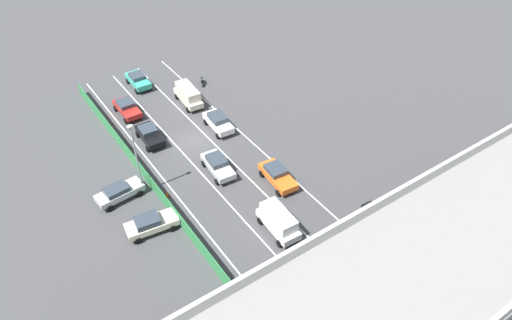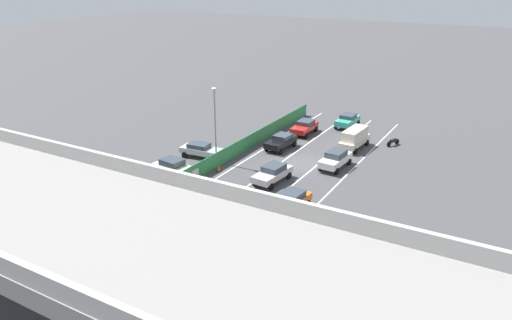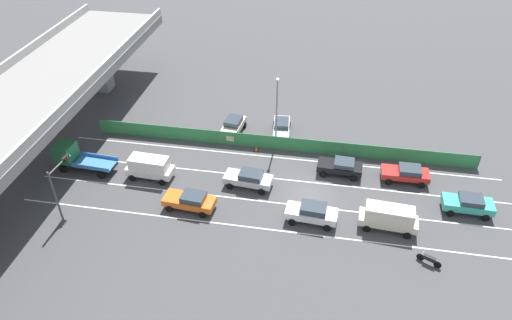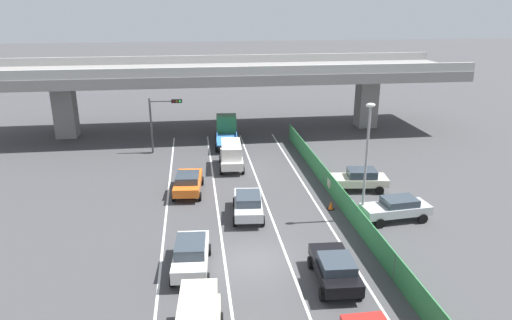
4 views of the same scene
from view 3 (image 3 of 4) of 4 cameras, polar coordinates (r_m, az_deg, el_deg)
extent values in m
plane|color=#424244|center=(43.59, 6.53, -4.13)|extent=(300.00, 300.00, 0.00)
cube|color=silver|center=(40.01, 0.53, -8.31)|extent=(0.14, 43.50, 0.01)
cube|color=silver|center=(42.51, 1.29, -5.08)|extent=(0.14, 43.50, 0.01)
cube|color=silver|center=(45.14, 1.96, -2.22)|extent=(0.14, 43.50, 0.01)
cube|color=silver|center=(47.88, 2.55, 0.32)|extent=(0.14, 43.50, 0.01)
cube|color=gray|center=(48.84, -27.11, 5.49)|extent=(50.78, 10.64, 1.03)
cube|color=#B2B2AD|center=(45.63, -22.18, 6.21)|extent=(50.78, 0.30, 0.90)
cube|color=gray|center=(62.38, -18.43, 10.54)|extent=(2.08, 2.08, 5.73)
cube|color=#338447|center=(48.63, 2.81, 2.07)|extent=(0.06, 39.50, 1.56)
cylinder|color=#4C514C|center=(50.77, 25.49, -0.26)|extent=(0.10, 0.10, 1.56)
cylinder|color=#4C514C|center=(48.47, 10.55, 1.29)|extent=(0.10, 0.10, 1.56)
cylinder|color=#4C514C|center=(49.68, -4.74, 2.79)|extent=(0.10, 0.10, 1.56)
cylinder|color=#4C514C|center=(54.15, -18.43, 3.97)|extent=(0.10, 0.10, 1.56)
cube|color=#B7BABC|center=(43.76, -0.95, -2.34)|extent=(2.18, 4.61, 0.60)
cube|color=#333D47|center=(43.35, -0.62, -1.81)|extent=(1.75, 2.21, 0.53)
cylinder|color=black|center=(43.74, -3.19, -3.20)|extent=(0.28, 0.66, 0.64)
cylinder|color=black|center=(45.06, -2.50, -1.80)|extent=(0.28, 0.66, 0.64)
cylinder|color=black|center=(43.07, 0.68, -3.86)|extent=(0.28, 0.66, 0.64)
cylinder|color=black|center=(44.42, 1.25, -2.42)|extent=(0.28, 0.66, 0.64)
cube|color=beige|center=(41.03, 15.74, -7.11)|extent=(2.08, 4.94, 0.65)
cube|color=beige|center=(40.47, 15.94, -6.22)|extent=(1.81, 4.06, 1.08)
cylinder|color=black|center=(40.60, 13.30, -8.12)|extent=(0.27, 0.65, 0.64)
cylinder|color=black|center=(41.88, 13.43, -6.49)|extent=(0.27, 0.65, 0.64)
cylinder|color=black|center=(40.91, 17.91, -8.72)|extent=(0.27, 0.65, 0.64)
cylinder|color=black|center=(42.18, 17.88, -7.08)|extent=(0.27, 0.65, 0.64)
cube|color=red|center=(46.59, 17.65, -1.60)|extent=(1.87, 4.42, 0.59)
cube|color=#333D47|center=(46.35, 18.22, -1.12)|extent=(1.63, 2.02, 0.48)
cylinder|color=black|center=(45.90, 15.81, -2.58)|extent=(0.22, 0.64, 0.64)
cylinder|color=black|center=(47.35, 15.68, -1.20)|extent=(0.22, 0.64, 0.64)
cylinder|color=black|center=(46.43, 19.46, -2.91)|extent=(0.22, 0.64, 0.64)
cylinder|color=black|center=(47.87, 19.22, -1.53)|extent=(0.22, 0.64, 0.64)
cube|color=silver|center=(45.91, -12.75, -1.22)|extent=(2.03, 4.55, 0.67)
cube|color=silver|center=(45.39, -12.89, -0.35)|extent=(1.77, 3.73, 1.07)
cylinder|color=black|center=(46.18, -14.83, -2.11)|extent=(0.25, 0.65, 0.64)
cylinder|color=black|center=(47.43, -13.92, -0.79)|extent=(0.25, 0.65, 0.64)
cylinder|color=black|center=(45.00, -11.35, -2.67)|extent=(0.25, 0.65, 0.64)
cylinder|color=black|center=(46.29, -10.52, -1.30)|extent=(0.25, 0.65, 0.64)
cube|color=teal|center=(44.97, 24.33, -4.92)|extent=(1.93, 4.30, 0.68)
cube|color=#333D47|center=(44.68, 24.72, -4.39)|extent=(1.66, 2.00, 0.45)
cylinder|color=black|center=(44.23, 22.55, -6.01)|extent=(0.23, 0.64, 0.64)
cylinder|color=black|center=(45.60, 22.26, -4.48)|extent=(0.23, 0.64, 0.64)
cylinder|color=black|center=(45.02, 26.13, -6.32)|extent=(0.23, 0.64, 0.64)
cylinder|color=black|center=(46.37, 25.73, -4.81)|extent=(0.23, 0.64, 0.64)
cube|color=black|center=(45.96, 10.13, -0.83)|extent=(2.06, 4.36, 0.61)
cube|color=#333D47|center=(45.65, 10.69, -0.36)|extent=(1.72, 1.94, 0.45)
cylinder|color=black|center=(45.53, 8.17, -1.74)|extent=(0.25, 0.65, 0.64)
cylinder|color=black|center=(47.00, 8.41, -0.38)|extent=(0.25, 0.65, 0.64)
cylinder|color=black|center=(45.53, 11.79, -2.21)|extent=(0.25, 0.65, 0.64)
cylinder|color=black|center=(47.00, 11.92, -0.85)|extent=(0.25, 0.65, 0.64)
cube|color=white|center=(40.40, 6.75, -6.49)|extent=(2.04, 4.48, 0.68)
cube|color=#333D47|center=(39.97, 7.00, -5.86)|extent=(1.68, 2.27, 0.58)
cylinder|color=black|center=(40.22, 4.41, -7.52)|extent=(0.26, 0.65, 0.64)
cylinder|color=black|center=(41.49, 4.83, -5.89)|extent=(0.26, 0.65, 0.64)
cylinder|color=black|center=(40.04, 8.64, -8.16)|extent=(0.26, 0.65, 0.64)
cylinder|color=black|center=(41.32, 8.92, -6.50)|extent=(0.26, 0.65, 0.64)
cube|color=orange|center=(41.79, -8.11, -4.96)|extent=(2.21, 4.69, 0.61)
cube|color=#333D47|center=(41.30, -7.63, -4.49)|extent=(1.78, 2.14, 0.50)
cylinder|color=black|center=(42.01, -10.48, -5.85)|extent=(0.27, 0.66, 0.64)
cylinder|color=black|center=(43.24, -9.54, -4.28)|extent=(0.27, 0.66, 0.64)
cylinder|color=black|center=(41.00, -6.49, -6.64)|extent=(0.27, 0.66, 0.64)
cylinder|color=black|center=(42.26, -5.65, -5.01)|extent=(0.27, 0.66, 0.64)
cube|color=black|center=(48.72, -19.90, -0.37)|extent=(1.96, 5.97, 0.25)
cube|color=#236638|center=(49.25, -22.18, 0.91)|extent=(2.09, 1.89, 1.77)
cube|color=#3875BC|center=(48.15, -18.97, -0.37)|extent=(2.23, 4.09, 0.10)
cube|color=#3875BC|center=(47.41, -19.57, -0.85)|extent=(0.33, 3.97, 0.38)
cube|color=#3875BC|center=(48.68, -18.49, 0.46)|extent=(0.33, 3.97, 0.38)
cylinder|color=black|center=(49.32, -22.36, -1.02)|extent=(0.31, 0.81, 0.80)
cylinder|color=black|center=(50.58, -21.21, 0.30)|extent=(0.31, 0.81, 0.80)
cylinder|color=black|center=(47.27, -18.34, -1.73)|extent=(0.31, 0.81, 0.80)
cylinder|color=black|center=(48.59, -17.25, -0.33)|extent=(0.31, 0.81, 0.80)
cylinder|color=black|center=(39.54, 19.34, -11.07)|extent=(0.35, 0.58, 0.60)
cylinder|color=black|center=(39.42, 21.19, -11.79)|extent=(0.35, 0.58, 0.60)
cube|color=black|center=(39.28, 20.35, -11.15)|extent=(0.65, 0.95, 0.36)
cylinder|color=#B2B2B2|center=(39.10, 19.67, -10.50)|extent=(0.55, 0.29, 0.03)
cube|color=#B2B5B7|center=(51.10, 3.12, 3.90)|extent=(4.52, 2.11, 0.57)
cube|color=#333D47|center=(51.04, 3.14, 4.53)|extent=(2.24, 1.69, 0.46)
cylinder|color=black|center=(50.09, 4.02, 2.51)|extent=(0.66, 0.28, 0.64)
cylinder|color=black|center=(50.11, 2.06, 2.60)|extent=(0.66, 0.28, 0.64)
cylinder|color=black|center=(52.60, 4.09, 4.31)|extent=(0.66, 0.28, 0.64)
cylinder|color=black|center=(52.62, 2.22, 4.40)|extent=(0.66, 0.28, 0.64)
cube|color=beige|center=(51.21, -2.86, 3.99)|extent=(4.64, 2.34, 0.59)
cube|color=#333D47|center=(51.17, -2.75, 4.74)|extent=(2.24, 1.82, 0.58)
cylinder|color=black|center=(50.01, -2.46, 2.51)|extent=(0.66, 0.30, 0.64)
cylinder|color=black|center=(50.55, -4.37, 2.84)|extent=(0.66, 0.30, 0.64)
cylinder|color=black|center=(52.41, -1.37, 4.27)|extent=(0.66, 0.30, 0.64)
cylinder|color=black|center=(52.92, -3.21, 4.56)|extent=(0.66, 0.30, 0.64)
cylinder|color=#47474C|center=(42.46, -23.18, -4.13)|extent=(0.18, 0.18, 5.17)
cylinder|color=#47474C|center=(41.96, -22.90, -0.58)|extent=(2.75, 0.35, 0.12)
cube|color=black|center=(42.64, -22.11, 0.27)|extent=(0.98, 0.36, 0.32)
sphere|color=#390706|center=(42.36, -22.14, 0.01)|extent=(0.20, 0.20, 0.20)
sphere|color=#3B2806|center=(42.55, -21.93, 0.24)|extent=(0.20, 0.20, 0.20)
sphere|color=green|center=(42.74, -21.72, 0.47)|extent=(0.20, 0.20, 0.20)
cylinder|color=gray|center=(47.82, 2.51, 5.58)|extent=(0.16, 0.16, 7.41)
ellipsoid|color=silver|center=(45.96, 2.64, 9.74)|extent=(0.60, 0.36, 0.28)
cone|color=orange|center=(48.60, 0.02, 1.41)|extent=(0.36, 0.36, 0.61)
cube|color=black|center=(48.76, 0.02, 1.13)|extent=(0.47, 0.47, 0.03)
camera|label=1|loc=(63.31, -33.38, 34.52)|focal=33.57mm
camera|label=2|loc=(46.20, -59.40, 6.01)|focal=33.92mm
camera|label=4|loc=(39.98, 41.76, 5.31)|focal=32.97mm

